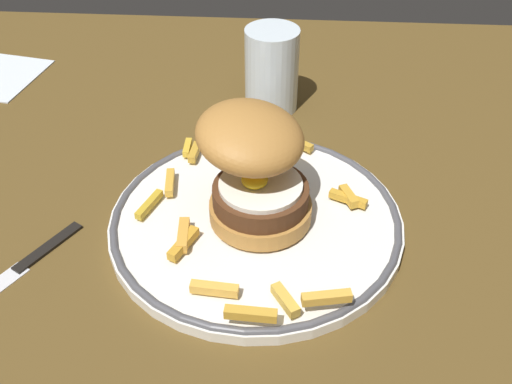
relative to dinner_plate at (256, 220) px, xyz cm
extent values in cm
cube|color=brown|center=(-3.67, -2.36, -2.84)|extent=(122.79, 109.94, 4.00)
cylinder|color=white|center=(0.00, 0.00, -0.24)|extent=(29.97, 29.97, 1.20)
torus|color=#4C4C51|center=(0.00, 0.00, 0.36)|extent=(29.57, 29.57, 0.80)
cylinder|color=#B17936|center=(0.47, -0.21, 1.66)|extent=(10.31, 10.31, 1.80)
cylinder|color=#4A2A16|center=(0.47, -0.21, 3.57)|extent=(9.54, 9.54, 2.01)
cylinder|color=white|center=(0.47, -0.21, 4.83)|extent=(8.25, 8.25, 0.50)
ellipsoid|color=yellow|center=(-0.12, -0.23, 5.50)|extent=(2.60, 2.60, 1.40)
ellipsoid|color=#AF7637|center=(-0.67, 1.56, 9.28)|extent=(14.94, 14.72, 6.32)
cube|color=gold|center=(3.30, -11.45, 1.24)|extent=(2.68, 3.50, 0.95)
cube|color=gold|center=(-8.72, 10.85, 1.12)|extent=(0.77, 3.01, 0.72)
cube|color=gold|center=(-2.97, -10.58, 1.22)|extent=(4.37, 1.28, 0.92)
cube|color=gold|center=(-6.80, -3.97, 1.26)|extent=(1.33, 4.20, 0.99)
cube|color=gold|center=(9.44, 2.74, 1.16)|extent=(4.04, 2.45, 0.80)
cube|color=gold|center=(-6.60, -5.11, 1.22)|extent=(2.56, 4.34, 0.92)
cube|color=gold|center=(-9.58, 4.16, 1.18)|extent=(1.31, 4.07, 0.84)
cube|color=gold|center=(4.42, 12.30, 1.17)|extent=(3.05, 2.36, 0.81)
cube|color=gold|center=(-11.07, 0.46, 1.13)|extent=(2.19, 4.35, 0.74)
cube|color=gold|center=(9.50, 3.05, 1.22)|extent=(2.04, 3.15, 0.92)
cube|color=gold|center=(6.79, -11.70, 2.11)|extent=(4.39, 1.71, 0.90)
cube|color=gold|center=(0.49, -13.89, 2.12)|extent=(4.45, 1.13, 0.91)
cube|color=gold|center=(-7.75, 9.93, 1.18)|extent=(1.11, 3.35, 0.82)
cylinder|color=silver|center=(0.41, 23.89, 4.61)|extent=(6.94, 6.94, 10.89)
cylinder|color=silver|center=(0.41, 23.89, 2.32)|extent=(6.39, 6.39, 6.32)
cube|color=black|center=(-20.36, -4.61, -0.54)|extent=(5.09, 7.51, 0.70)
cube|color=silver|center=(-38.62, 29.26, -0.64)|extent=(11.74, 14.22, 0.40)
camera|label=1|loc=(3.07, -45.75, 41.26)|focal=42.15mm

